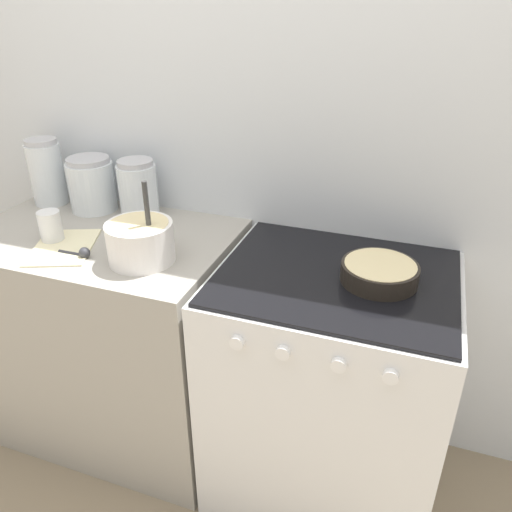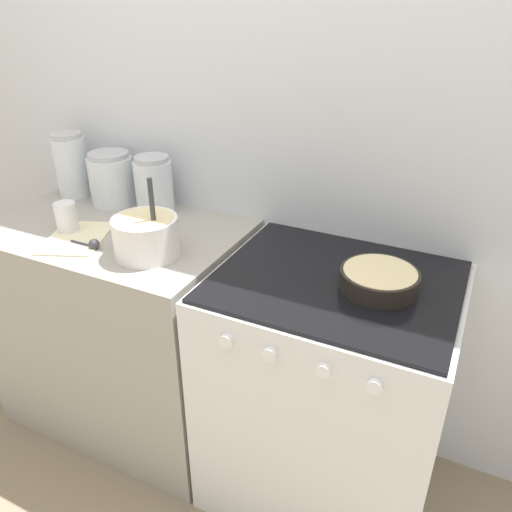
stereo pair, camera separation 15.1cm
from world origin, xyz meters
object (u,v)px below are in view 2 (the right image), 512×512
object	(u,v)px
baking_pan	(379,279)
storage_jar_middle	(112,182)
storage_jar_left	(72,169)
storage_jar_right	(154,189)
tin_can	(66,217)
mixing_bowl	(146,234)
stove	(327,391)

from	to	relation	value
baking_pan	storage_jar_middle	distance (m)	1.15
storage_jar_left	storage_jar_right	world-z (taller)	storage_jar_left
storage_jar_middle	tin_can	xyz separation A→B (m)	(0.04, -0.29, -0.03)
mixing_bowl	storage_jar_left	distance (m)	0.68
storage_jar_right	tin_can	distance (m)	0.34
stove	mixing_bowl	world-z (taller)	mixing_bowl
storage_jar_right	tin_can	size ratio (longest dim) A/B	2.02
mixing_bowl	storage_jar_left	bearing A→B (deg)	152.71
storage_jar_right	stove	bearing A→B (deg)	-13.96
mixing_bowl	storage_jar_left	world-z (taller)	mixing_bowl
storage_jar_left	storage_jar_right	xyz separation A→B (m)	(0.41, -0.00, -0.02)
storage_jar_left	storage_jar_middle	size ratio (longest dim) A/B	1.25
baking_pan	storage_jar_middle	world-z (taller)	storage_jar_middle
mixing_bowl	storage_jar_right	xyz separation A→B (m)	(-0.19, 0.31, 0.02)
stove	baking_pan	distance (m)	0.49
storage_jar_right	baking_pan	bearing A→B (deg)	-12.00
stove	storage_jar_left	bearing A→B (deg)	170.69
stove	storage_jar_middle	size ratio (longest dim) A/B	4.24
storage_jar_middle	storage_jar_right	size ratio (longest dim) A/B	0.95
storage_jar_middle	tin_can	distance (m)	0.30
mixing_bowl	storage_jar_middle	xyz separation A→B (m)	(-0.40, 0.31, 0.01)
storage_jar_left	storage_jar_middle	distance (m)	0.21
storage_jar_middle	storage_jar_right	world-z (taller)	storage_jar_right
stove	tin_can	world-z (taller)	tin_can
stove	storage_jar_middle	bearing A→B (deg)	168.82
storage_jar_middle	tin_can	size ratio (longest dim) A/B	1.92
mixing_bowl	tin_can	size ratio (longest dim) A/B	2.48
mixing_bowl	baking_pan	size ratio (longest dim) A/B	1.19
stove	tin_can	size ratio (longest dim) A/B	8.14
storage_jar_middle	tin_can	world-z (taller)	storage_jar_middle
stove	baking_pan	xyz separation A→B (m)	(0.12, 0.00, 0.47)
baking_pan	storage_jar_left	bearing A→B (deg)	171.64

